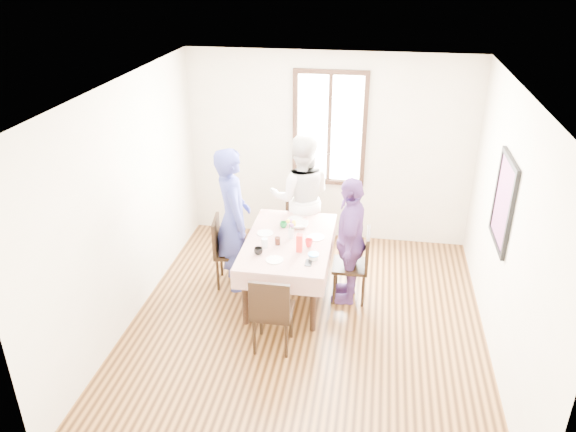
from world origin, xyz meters
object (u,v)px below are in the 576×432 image
object	(u,v)px
person_right	(350,240)
chair_far	(301,225)
chair_near	(273,310)
chair_left	(232,252)
person_left	(232,219)
chair_right	(350,265)
person_far	(301,198)
dining_table	(289,268)

from	to	relation	value
person_right	chair_far	bearing A→B (deg)	-141.50
chair_near	chair_left	bearing A→B (deg)	122.47
person_left	chair_near	bearing A→B (deg)	-172.63
person_left	chair_right	bearing A→B (deg)	-118.31
chair_right	person_far	bearing A→B (deg)	37.28
chair_left	person_left	xyz separation A→B (m)	(0.02, 0.00, 0.46)
chair_right	person_left	distance (m)	1.54
person_left	person_far	distance (m)	1.12
chair_right	person_right	bearing A→B (deg)	89.27
dining_table	chair_right	bearing A→B (deg)	3.55
chair_left	chair_near	bearing A→B (deg)	24.65
chair_near	chair_far	bearing A→B (deg)	89.68
chair_near	person_far	bearing A→B (deg)	89.68
chair_left	chair_right	distance (m)	1.49
chair_near	dining_table	bearing A→B (deg)	89.68
person_right	chair_left	bearing A→B (deg)	-91.83
chair_near	person_left	distance (m)	1.44
dining_table	person_left	distance (m)	0.91
chair_left	person_left	bearing A→B (deg)	81.87
chair_far	person_left	bearing A→B (deg)	41.45
chair_far	person_left	world-z (taller)	person_left
dining_table	person_right	xyz separation A→B (m)	(0.72, 0.05, 0.42)
person_right	dining_table	bearing A→B (deg)	-84.58
chair_near	person_far	distance (m)	2.06
person_right	chair_right	bearing A→B (deg)	91.77
dining_table	chair_right	distance (m)	0.75
chair_right	person_right	xyz separation A→B (m)	(-0.02, 0.00, 0.34)
chair_left	person_far	world-z (taller)	person_far
chair_left	chair_far	world-z (taller)	same
chair_near	person_right	xyz separation A→B (m)	(0.72, 1.06, 0.34)
dining_table	chair_left	xyz separation A→B (m)	(-0.74, 0.14, 0.08)
chair_right	person_left	xyz separation A→B (m)	(-1.47, 0.09, 0.46)
person_far	person_right	size ratio (longest dim) A/B	1.11
chair_left	chair_right	bearing A→B (deg)	78.31
dining_table	person_left	bearing A→B (deg)	169.16
person_far	dining_table	bearing A→B (deg)	82.30
chair_left	chair_far	bearing A→B (deg)	131.59
chair_far	person_left	size ratio (longest dim) A/B	0.50
person_left	person_far	world-z (taller)	person_left
chair_right	person_far	distance (m)	1.28
chair_far	person_right	bearing A→B (deg)	117.70
dining_table	chair_left	world-z (taller)	chair_left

